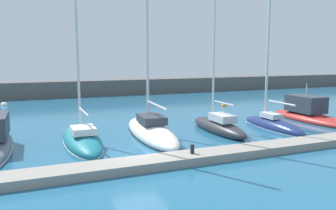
{
  "coord_description": "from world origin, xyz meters",
  "views": [
    {
      "loc": [
        -4.89,
        -15.66,
        5.05
      ],
      "look_at": [
        4.13,
        6.18,
        1.67
      ],
      "focal_mm": 35.81,
      "sensor_mm": 36.0,
      "label": 1
    }
  ],
  "objects_px": {
    "sailboat_charcoal_sixth": "(218,124)",
    "mooring_buoy_orange": "(224,106)",
    "motorboat_red_eighth": "(308,114)",
    "mooring_buoy_white": "(4,106)",
    "sailboat_white_fifth": "(151,130)",
    "dock_bollard": "(192,149)",
    "sailboat_navy_seventh": "(272,124)",
    "sailboat_teal_fourth": "(82,139)"
  },
  "relations": [
    {
      "from": "mooring_buoy_orange",
      "to": "sailboat_teal_fourth",
      "type": "bearing_deg",
      "value": -147.84
    },
    {
      "from": "sailboat_navy_seventh",
      "to": "mooring_buoy_white",
      "type": "height_order",
      "value": "sailboat_navy_seventh"
    },
    {
      "from": "sailboat_charcoal_sixth",
      "to": "dock_bollard",
      "type": "xyz_separation_m",
      "value": [
        -4.62,
        -5.24,
        0.12
      ]
    },
    {
      "from": "sailboat_navy_seventh",
      "to": "mooring_buoy_white",
      "type": "xyz_separation_m",
      "value": [
        -18.57,
        19.87,
        -0.33
      ]
    },
    {
      "from": "mooring_buoy_white",
      "to": "dock_bollard",
      "type": "xyz_separation_m",
      "value": [
        9.77,
        -24.63,
        0.62
      ]
    },
    {
      "from": "sailboat_teal_fourth",
      "to": "motorboat_red_eighth",
      "type": "xyz_separation_m",
      "value": [
        17.99,
        0.55,
        0.2
      ]
    },
    {
      "from": "sailboat_charcoal_sixth",
      "to": "sailboat_navy_seventh",
      "type": "xyz_separation_m",
      "value": [
        4.18,
        -0.49,
        -0.17
      ]
    },
    {
      "from": "sailboat_teal_fourth",
      "to": "mooring_buoy_white",
      "type": "height_order",
      "value": "sailboat_teal_fourth"
    },
    {
      "from": "sailboat_teal_fourth",
      "to": "sailboat_navy_seventh",
      "type": "height_order",
      "value": "sailboat_teal_fourth"
    },
    {
      "from": "motorboat_red_eighth",
      "to": "mooring_buoy_white",
      "type": "relative_size",
      "value": 10.4
    },
    {
      "from": "sailboat_charcoal_sixth",
      "to": "dock_bollard",
      "type": "bearing_deg",
      "value": 139.31
    },
    {
      "from": "mooring_buoy_orange",
      "to": "motorboat_red_eighth",
      "type": "bearing_deg",
      "value": -77.75
    },
    {
      "from": "sailboat_charcoal_sixth",
      "to": "dock_bollard",
      "type": "distance_m",
      "value": 6.99
    },
    {
      "from": "sailboat_teal_fourth",
      "to": "mooring_buoy_orange",
      "type": "height_order",
      "value": "sailboat_teal_fourth"
    },
    {
      "from": "sailboat_white_fifth",
      "to": "sailboat_navy_seventh",
      "type": "relative_size",
      "value": 1.54
    },
    {
      "from": "sailboat_charcoal_sixth",
      "to": "mooring_buoy_orange",
      "type": "distance_m",
      "value": 12.41
    },
    {
      "from": "motorboat_red_eighth",
      "to": "dock_bollard",
      "type": "bearing_deg",
      "value": 114.2
    },
    {
      "from": "sailboat_navy_seventh",
      "to": "dock_bollard",
      "type": "xyz_separation_m",
      "value": [
        -8.8,
        -4.75,
        0.29
      ]
    },
    {
      "from": "sailboat_teal_fourth",
      "to": "mooring_buoy_white",
      "type": "distance_m",
      "value": 19.79
    },
    {
      "from": "sailboat_navy_seventh",
      "to": "mooring_buoy_orange",
      "type": "xyz_separation_m",
      "value": [
        2.66,
        10.83,
        -0.33
      ]
    },
    {
      "from": "sailboat_charcoal_sixth",
      "to": "motorboat_red_eighth",
      "type": "height_order",
      "value": "sailboat_charcoal_sixth"
    },
    {
      "from": "sailboat_charcoal_sixth",
      "to": "sailboat_navy_seventh",
      "type": "relative_size",
      "value": 1.18
    },
    {
      "from": "mooring_buoy_white",
      "to": "sailboat_charcoal_sixth",
      "type": "bearing_deg",
      "value": -53.42
    },
    {
      "from": "sailboat_teal_fourth",
      "to": "sailboat_navy_seventh",
      "type": "distance_m",
      "value": 13.3
    },
    {
      "from": "sailboat_teal_fourth",
      "to": "sailboat_white_fifth",
      "type": "relative_size",
      "value": 0.83
    },
    {
      "from": "sailboat_navy_seventh",
      "to": "sailboat_charcoal_sixth",
      "type": "bearing_deg",
      "value": 85.13
    },
    {
      "from": "dock_bollard",
      "to": "sailboat_navy_seventh",
      "type": "bearing_deg",
      "value": 28.38
    },
    {
      "from": "mooring_buoy_orange",
      "to": "sailboat_white_fifth",
      "type": "bearing_deg",
      "value": -139.59
    },
    {
      "from": "mooring_buoy_orange",
      "to": "sailboat_charcoal_sixth",
      "type": "bearing_deg",
      "value": -123.5
    },
    {
      "from": "sailboat_charcoal_sixth",
      "to": "mooring_buoy_orange",
      "type": "xyz_separation_m",
      "value": [
        6.84,
        10.34,
        -0.51
      ]
    },
    {
      "from": "sailboat_teal_fourth",
      "to": "dock_bollard",
      "type": "xyz_separation_m",
      "value": [
        4.48,
        -5.56,
        0.32
      ]
    },
    {
      "from": "mooring_buoy_orange",
      "to": "dock_bollard",
      "type": "bearing_deg",
      "value": -126.33
    },
    {
      "from": "sailboat_white_fifth",
      "to": "sailboat_navy_seventh",
      "type": "distance_m",
      "value": 8.93
    },
    {
      "from": "mooring_buoy_white",
      "to": "sailboat_white_fifth",
      "type": "bearing_deg",
      "value": -62.79
    },
    {
      "from": "mooring_buoy_orange",
      "to": "mooring_buoy_white",
      "type": "distance_m",
      "value": 23.08
    },
    {
      "from": "sailboat_teal_fourth",
      "to": "sailboat_charcoal_sixth",
      "type": "distance_m",
      "value": 9.1
    },
    {
      "from": "sailboat_charcoal_sixth",
      "to": "sailboat_white_fifth",
      "type": "bearing_deg",
      "value": 84.32
    },
    {
      "from": "sailboat_navy_seventh",
      "to": "mooring_buoy_orange",
      "type": "height_order",
      "value": "sailboat_navy_seventh"
    },
    {
      "from": "motorboat_red_eighth",
      "to": "mooring_buoy_orange",
      "type": "height_order",
      "value": "motorboat_red_eighth"
    },
    {
      "from": "sailboat_white_fifth",
      "to": "mooring_buoy_white",
      "type": "bearing_deg",
      "value": 30.61
    },
    {
      "from": "mooring_buoy_orange",
      "to": "dock_bollard",
      "type": "relative_size",
      "value": 1.31
    },
    {
      "from": "motorboat_red_eighth",
      "to": "mooring_buoy_white",
      "type": "distance_m",
      "value": 29.75
    }
  ]
}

